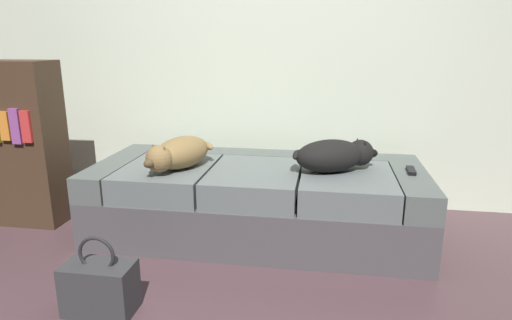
% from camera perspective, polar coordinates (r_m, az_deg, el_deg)
% --- Properties ---
extents(back_wall, '(6.40, 0.10, 2.80)m').
position_cam_1_polar(back_wall, '(3.33, 2.13, 18.33)').
color(back_wall, silver).
rests_on(back_wall, ground).
extents(couch, '(2.07, 0.89, 0.46)m').
position_cam_1_polar(couch, '(2.83, 0.17, -5.23)').
color(couch, '#4C484B').
rests_on(couch, ground).
extents(dog_tan, '(0.38, 0.55, 0.19)m').
position_cam_1_polar(dog_tan, '(2.71, -10.08, 0.86)').
color(dog_tan, olive).
rests_on(dog_tan, couch).
extents(dog_dark, '(0.55, 0.40, 0.19)m').
position_cam_1_polar(dog_dark, '(2.66, 10.27, 0.62)').
color(dog_dark, black).
rests_on(dog_dark, couch).
extents(tv_remote, '(0.05, 0.15, 0.02)m').
position_cam_1_polar(tv_remote, '(2.78, 19.55, -1.30)').
color(tv_remote, black).
rests_on(tv_remote, couch).
extents(handbag, '(0.32, 0.18, 0.38)m').
position_cam_1_polar(handbag, '(2.21, -19.67, -15.29)').
color(handbag, '#343436').
rests_on(handbag, ground).
extents(bookshelf, '(0.56, 0.30, 1.10)m').
position_cam_1_polar(bookshelf, '(3.35, -28.48, 1.89)').
color(bookshelf, '#422E1F').
rests_on(bookshelf, ground).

